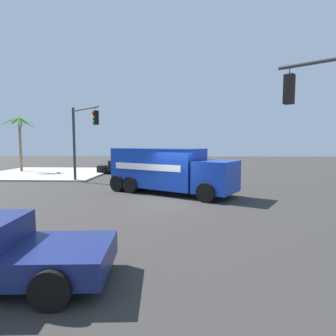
% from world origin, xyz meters
% --- Properties ---
extents(ground_plane, '(100.00, 100.00, 0.00)m').
position_xyz_m(ground_plane, '(0.00, 0.00, 0.00)').
color(ground_plane, '#33302D').
extents(sidewalk_corner_far, '(11.17, 11.17, 0.14)m').
position_xyz_m(sidewalk_corner_far, '(12.41, 12.41, 0.07)').
color(sidewalk_corner_far, '#B2ADA0').
rests_on(sidewalk_corner_far, ground).
extents(delivery_truck, '(6.01, 7.79, 2.68)m').
position_xyz_m(delivery_truck, '(2.36, 0.19, 1.41)').
color(delivery_truck, '#1438AD').
rests_on(delivery_truck, ground).
extents(traffic_light_secondary, '(2.71, 2.85, 5.57)m').
position_xyz_m(traffic_light_secondary, '(6.30, 6.82, 3.79)').
color(traffic_light_secondary, '#38383D').
rests_on(traffic_light_secondary, sidewalk_corner_far).
extents(sedan_black, '(2.14, 4.35, 1.31)m').
position_xyz_m(sedan_black, '(13.27, 5.38, 0.63)').
color(sedan_black, black).
rests_on(sedan_black, ground).
extents(palm_tree_far, '(2.95, 3.21, 5.50)m').
position_xyz_m(palm_tree_far, '(13.59, 15.75, 3.99)').
color(palm_tree_far, '#7A6647').
rests_on(palm_tree_far, sidewalk_corner_far).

